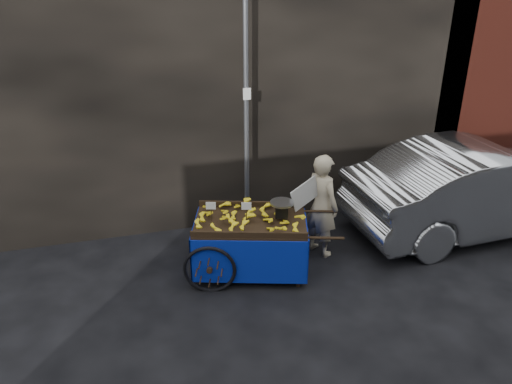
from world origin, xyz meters
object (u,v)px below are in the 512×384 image
object	(u,v)px
banana_cart	(247,226)
parked_car	(482,187)
plastic_bag	(292,255)
vendor	(322,205)

from	to	relation	value
banana_cart	parked_car	world-z (taller)	parked_car
plastic_bag	parked_car	world-z (taller)	parked_car
vendor	banana_cart	bearing A→B (deg)	73.69
banana_cart	vendor	bearing A→B (deg)	25.95
banana_cart	vendor	size ratio (longest dim) A/B	1.46
banana_cart	parked_car	xyz separation A→B (m)	(4.19, 0.24, 0.02)
banana_cart	plastic_bag	bearing A→B (deg)	19.43
parked_car	vendor	bearing A→B (deg)	88.24
vendor	plastic_bag	size ratio (longest dim) A/B	6.26
plastic_bag	parked_car	bearing A→B (deg)	3.34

